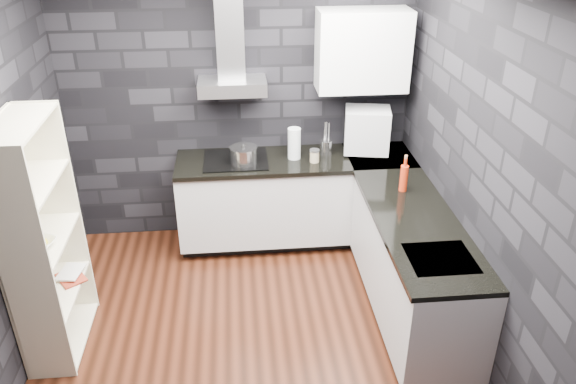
{
  "coord_description": "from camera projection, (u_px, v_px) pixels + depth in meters",
  "views": [
    {
      "loc": [
        -0.02,
        -3.41,
        3.06
      ],
      "look_at": [
        0.35,
        0.45,
        1.0
      ],
      "focal_mm": 35.0,
      "sensor_mm": 36.0,
      "label": 1
    }
  ],
  "objects": [
    {
      "name": "counter_right_cab",
      "position": [
        412.0,
        266.0,
        4.41
      ],
      "size": [
        0.6,
        1.8,
        0.76
      ],
      "primitive_type": "cube",
      "color": "silver",
      "rests_on": "ground"
    },
    {
      "name": "book_second",
      "position": [
        58.0,
        260.0,
        4.27
      ],
      "size": [
        0.17,
        0.05,
        0.22
      ],
      "primitive_type": "imported",
      "rotation": [
        0.0,
        0.0,
        -0.19
      ],
      "color": "#B2B2B2",
      "rests_on": "bookshelf"
    },
    {
      "name": "ground",
      "position": [
        249.0,
        332.0,
        4.43
      ],
      "size": [
        3.2,
        3.2,
        0.0
      ],
      "primitive_type": "plane",
      "color": "#3A190E"
    },
    {
      "name": "wall_right",
      "position": [
        475.0,
        170.0,
        3.94
      ],
      "size": [
        0.05,
        3.2,
        2.7
      ],
      "primitive_type": "cube",
      "color": "black",
      "rests_on": "ground"
    },
    {
      "name": "hood_body",
      "position": [
        232.0,
        86.0,
        4.95
      ],
      "size": [
        0.6,
        0.34,
        0.12
      ],
      "primitive_type": "cube",
      "color": "#BCBDC2",
      "rests_on": "wall_back"
    },
    {
      "name": "storage_jar",
      "position": [
        315.0,
        157.0,
        5.1
      ],
      "size": [
        0.09,
        0.09,
        0.1
      ],
      "primitive_type": "cylinder",
      "rotation": [
        0.0,
        0.0,
        -0.06
      ],
      "color": "tan",
      "rests_on": "counter_back_top"
    },
    {
      "name": "cooktop",
      "position": [
        236.0,
        160.0,
        5.14
      ],
      "size": [
        0.58,
        0.5,
        0.01
      ],
      "primitive_type": "cube",
      "color": "black",
      "rests_on": "counter_back_top"
    },
    {
      "name": "sink_rim",
      "position": [
        441.0,
        259.0,
        3.77
      ],
      "size": [
        0.44,
        0.4,
        0.01
      ],
      "primitive_type": "cube",
      "color": "#BCBDC2",
      "rests_on": "counter_right_top"
    },
    {
      "name": "counter_corner_top",
      "position": [
        380.0,
        156.0,
        5.27
      ],
      "size": [
        0.62,
        0.62,
        0.04
      ],
      "primitive_type": "cube",
      "color": "black",
      "rests_on": "counter_right_cab"
    },
    {
      "name": "upper_cabinet",
      "position": [
        362.0,
        51.0,
        4.91
      ],
      "size": [
        0.8,
        0.35,
        0.7
      ],
      "primitive_type": "cube",
      "color": "white",
      "rests_on": "wall_back"
    },
    {
      "name": "counter_back_cab",
      "position": [
        295.0,
        198.0,
        5.39
      ],
      "size": [
        2.2,
        0.6,
        0.76
      ],
      "primitive_type": "cube",
      "color": "silver",
      "rests_on": "ground"
    },
    {
      "name": "appliance_garage",
      "position": [
        367.0,
        130.0,
        5.2
      ],
      "size": [
        0.46,
        0.39,
        0.41
      ],
      "primitive_type": "cube",
      "rotation": [
        0.0,
        0.0,
        -0.18
      ],
      "color": "silver",
      "rests_on": "counter_back_top"
    },
    {
      "name": "glass_vase",
      "position": [
        294.0,
        143.0,
        5.13
      ],
      "size": [
        0.15,
        0.15,
        0.29
      ],
      "primitive_type": "cylinder",
      "rotation": [
        0.0,
        0.0,
        0.3
      ],
      "color": "white",
      "rests_on": "counter_back_top"
    },
    {
      "name": "utensil_crock",
      "position": [
        326.0,
        147.0,
        5.24
      ],
      "size": [
        0.14,
        0.14,
        0.14
      ],
      "primitive_type": "cylinder",
      "rotation": [
        0.0,
        0.0,
        -0.33
      ],
      "color": "#B6B5BB",
      "rests_on": "counter_back_top"
    },
    {
      "name": "toekick_right",
      "position": [
        412.0,
        308.0,
        4.61
      ],
      "size": [
        0.5,
        1.78,
        0.1
      ],
      "primitive_type": "cube",
      "color": "black",
      "rests_on": "ground"
    },
    {
      "name": "counter_back_top",
      "position": [
        295.0,
        160.0,
        5.19
      ],
      "size": [
        2.2,
        0.62,
        0.04
      ],
      "primitive_type": "cube",
      "color": "black",
      "rests_on": "counter_back_cab"
    },
    {
      "name": "toekick_back",
      "position": [
        294.0,
        233.0,
        5.63
      ],
      "size": [
        2.18,
        0.5,
        0.1
      ],
      "primitive_type": "cube",
      "color": "black",
      "rests_on": "ground"
    },
    {
      "name": "red_bottle",
      "position": [
        404.0,
        178.0,
        4.58
      ],
      "size": [
        0.08,
        0.08,
        0.22
      ],
      "primitive_type": "cylinder",
      "rotation": [
        0.0,
        0.0,
        -0.35
      ],
      "color": "#B62C10",
      "rests_on": "counter_right_top"
    },
    {
      "name": "wall_back",
      "position": [
        239.0,
        102.0,
        5.23
      ],
      "size": [
        3.2,
        0.05,
        2.7
      ],
      "primitive_type": "cube",
      "color": "black",
      "rests_on": "ground"
    },
    {
      "name": "hood_chimney",
      "position": [
        229.0,
        26.0,
        4.77
      ],
      "size": [
        0.24,
        0.2,
        0.9
      ],
      "primitive_type": "cube",
      "color": "#BCBDC2",
      "rests_on": "hood_body"
    },
    {
      "name": "book_red",
      "position": [
        57.0,
        271.0,
        4.19
      ],
      "size": [
        0.16,
        0.12,
        0.24
      ],
      "primitive_type": "imported",
      "rotation": [
        0.0,
        0.0,
        0.6
      ],
      "color": "maroon",
      "rests_on": "bookshelf"
    },
    {
      "name": "wall_front",
      "position": [
        253.0,
        352.0,
        2.37
      ],
      "size": [
        3.2,
        0.05,
        2.7
      ],
      "primitive_type": "cube",
      "color": "black",
      "rests_on": "ground"
    },
    {
      "name": "fruit_bowl",
      "position": [
        38.0,
        244.0,
        3.85
      ],
      "size": [
        0.28,
        0.28,
        0.05
      ],
      "primitive_type": "imported",
      "rotation": [
        0.0,
        0.0,
        -0.34
      ],
      "color": "white",
      "rests_on": "bookshelf"
    },
    {
      "name": "bookshelf",
      "position": [
        43.0,
        242.0,
        3.94
      ],
      "size": [
        0.41,
        0.83,
        1.8
      ],
      "primitive_type": "cube",
      "rotation": [
        0.0,
        0.0,
        0.1
      ],
      "color": "beige",
      "rests_on": "ground"
    },
    {
      "name": "pot",
      "position": [
        244.0,
        156.0,
        5.04
      ],
      "size": [
        0.27,
        0.27,
        0.14
      ],
      "primitive_type": "cylinder",
      "rotation": [
        0.0,
        0.0,
        -0.14
      ],
      "color": "#B6B5BB",
      "rests_on": "cooktop"
    },
    {
      "name": "counter_right_top",
      "position": [
        417.0,
        222.0,
        4.22
      ],
      "size": [
        0.62,
        1.8,
        0.04
      ],
      "primitive_type": "cube",
      "color": "black",
      "rests_on": "counter_right_cab"
    }
  ]
}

